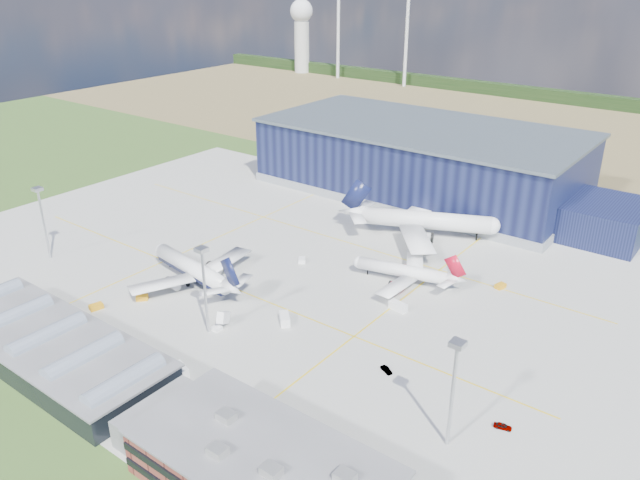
{
  "coord_description": "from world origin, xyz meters",
  "views": [
    {
      "loc": [
        111.45,
        -118.2,
        83.69
      ],
      "look_at": [
        11.02,
        14.48,
        9.36
      ],
      "focal_mm": 35.0,
      "sensor_mm": 36.0,
      "label": 1
    }
  ],
  "objects_px": {
    "airliner_red": "(403,265)",
    "gse_van_c": "(180,370)",
    "light_mast_center": "(204,276)",
    "car_a": "(503,426)",
    "gse_van_b": "(285,319)",
    "gse_cart_b": "(302,260)",
    "gse_van_a": "(398,306)",
    "car_b": "(386,370)",
    "airliner_widebody": "(426,211)",
    "airliner_navy": "(192,261)",
    "hangar": "(427,163)",
    "airstair": "(224,321)",
    "gse_tug_c": "(500,286)",
    "light_mast_east": "(454,377)",
    "gse_tug_b": "(142,298)",
    "ops_building": "(262,471)",
    "light_mast_west": "(42,211)",
    "gse_tug_a": "(96,307)"
  },
  "relations": [
    {
      "from": "gse_van_b",
      "to": "car_a",
      "type": "xyz_separation_m",
      "value": [
        59.38,
        -4.2,
        -0.57
      ]
    },
    {
      "from": "airliner_navy",
      "to": "gse_tug_a",
      "type": "bearing_deg",
      "value": 79.94
    },
    {
      "from": "light_mast_east",
      "to": "gse_cart_b",
      "type": "bearing_deg",
      "value": 147.85
    },
    {
      "from": "light_mast_center",
      "to": "car_a",
      "type": "distance_m",
      "value": 74.02
    },
    {
      "from": "gse_tug_c",
      "to": "airstair",
      "type": "distance_m",
      "value": 77.4
    },
    {
      "from": "airliner_navy",
      "to": "gse_cart_b",
      "type": "xyz_separation_m",
      "value": [
        16.77,
        28.54,
        -6.01
      ]
    },
    {
      "from": "gse_van_b",
      "to": "car_b",
      "type": "height_order",
      "value": "gse_van_b"
    },
    {
      "from": "gse_tug_a",
      "to": "car_a",
      "type": "distance_m",
      "value": 105.44
    },
    {
      "from": "airliner_widebody",
      "to": "gse_van_b",
      "type": "relative_size",
      "value": 10.56
    },
    {
      "from": "light_mast_center",
      "to": "gse_tug_c",
      "type": "relative_size",
      "value": 7.51
    },
    {
      "from": "airliner_red",
      "to": "gse_van_c",
      "type": "relative_size",
      "value": 6.93
    },
    {
      "from": "airliner_navy",
      "to": "gse_tug_b",
      "type": "relative_size",
      "value": 13.06
    },
    {
      "from": "hangar",
      "to": "airliner_widebody",
      "type": "height_order",
      "value": "hangar"
    },
    {
      "from": "hangar",
      "to": "light_mast_east",
      "type": "distance_m",
      "value": 144.23
    },
    {
      "from": "gse_tug_a",
      "to": "car_a",
      "type": "height_order",
      "value": "gse_tug_a"
    },
    {
      "from": "airliner_widebody",
      "to": "gse_van_b",
      "type": "distance_m",
      "value": 70.86
    },
    {
      "from": "ops_building",
      "to": "light_mast_west",
      "type": "bearing_deg",
      "value": 165.38
    },
    {
      "from": "gse_van_a",
      "to": "gse_van_b",
      "type": "bearing_deg",
      "value": 148.39
    },
    {
      "from": "light_mast_west",
      "to": "airliner_widebody",
      "type": "distance_m",
      "value": 119.86
    },
    {
      "from": "airliner_red",
      "to": "gse_tug_b",
      "type": "bearing_deg",
      "value": 32.46
    },
    {
      "from": "airliner_navy",
      "to": "airliner_red",
      "type": "height_order",
      "value": "airliner_navy"
    },
    {
      "from": "airliner_navy",
      "to": "gse_tug_c",
      "type": "xyz_separation_m",
      "value": [
        71.54,
        49.17,
        -6.02
      ]
    },
    {
      "from": "airliner_widebody",
      "to": "car_b",
      "type": "bearing_deg",
      "value": -91.75
    },
    {
      "from": "gse_van_b",
      "to": "gse_cart_b",
      "type": "bearing_deg",
      "value": 75.34
    },
    {
      "from": "gse_van_c",
      "to": "hangar",
      "type": "bearing_deg",
      "value": 23.55
    },
    {
      "from": "gse_tug_b",
      "to": "light_mast_west",
      "type": "bearing_deg",
      "value": -136.91
    },
    {
      "from": "gse_van_b",
      "to": "car_b",
      "type": "xyz_separation_m",
      "value": [
        31.44,
        -2.12,
        -0.62
      ]
    },
    {
      "from": "airliner_widebody",
      "to": "gse_cart_b",
      "type": "distance_m",
      "value": 45.88
    },
    {
      "from": "gse_van_a",
      "to": "gse_cart_b",
      "type": "xyz_separation_m",
      "value": [
        -37.97,
        7.03,
        -0.39
      ]
    },
    {
      "from": "light_mast_center",
      "to": "car_a",
      "type": "xyz_separation_m",
      "value": [
        71.78,
        10.37,
        -14.83
      ]
    },
    {
      "from": "ops_building",
      "to": "gse_cart_b",
      "type": "relative_size",
      "value": 14.61
    },
    {
      "from": "airstair",
      "to": "light_mast_east",
      "type": "bearing_deg",
      "value": -27.9
    },
    {
      "from": "gse_van_a",
      "to": "gse_van_c",
      "type": "distance_m",
      "value": 58.73
    },
    {
      "from": "hangar",
      "to": "airstair",
      "type": "relative_size",
      "value": 30.95
    },
    {
      "from": "light_mast_center",
      "to": "gse_tug_b",
      "type": "height_order",
      "value": "light_mast_center"
    },
    {
      "from": "hangar",
      "to": "airstair",
      "type": "height_order",
      "value": "hangar"
    },
    {
      "from": "light_mast_east",
      "to": "airstair",
      "type": "relative_size",
      "value": 4.91
    },
    {
      "from": "gse_tug_b",
      "to": "gse_van_b",
      "type": "xyz_separation_m",
      "value": [
        38.4,
        14.23,
        0.49
      ]
    },
    {
      "from": "ops_building",
      "to": "airstair",
      "type": "bearing_deg",
      "value": 142.02
    },
    {
      "from": "gse_cart_b",
      "to": "car_a",
      "type": "height_order",
      "value": "gse_cart_b"
    },
    {
      "from": "hangar",
      "to": "gse_cart_b",
      "type": "relative_size",
      "value": 46.05
    },
    {
      "from": "airliner_navy",
      "to": "gse_van_a",
      "type": "bearing_deg",
      "value": -149.89
    },
    {
      "from": "airliner_navy",
      "to": "ops_building",
      "type": "bearing_deg",
      "value": 154.45
    },
    {
      "from": "gse_van_b",
      "to": "gse_tug_c",
      "type": "bearing_deg",
      "value": 8.21
    },
    {
      "from": "airliner_widebody",
      "to": "car_a",
      "type": "relative_size",
      "value": 15.24
    },
    {
      "from": "gse_tug_a",
      "to": "gse_van_b",
      "type": "relative_size",
      "value": 0.68
    },
    {
      "from": "gse_van_a",
      "to": "hangar",
      "type": "bearing_deg",
      "value": 32.91
    },
    {
      "from": "airliner_navy",
      "to": "airstair",
      "type": "xyz_separation_m",
      "value": [
        23.85,
        -11.79,
        -5.19
      ]
    },
    {
      "from": "car_b",
      "to": "ops_building",
      "type": "bearing_deg",
      "value": -154.38
    },
    {
      "from": "airliner_red",
      "to": "car_b",
      "type": "distance_m",
      "value": 44.17
    }
  ]
}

